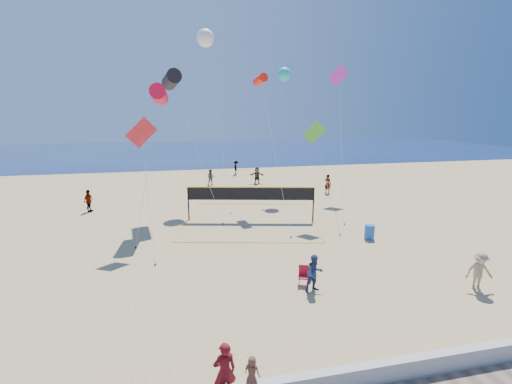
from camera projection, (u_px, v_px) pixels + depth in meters
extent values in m
plane|color=tan|center=(300.00, 326.00, 12.55)|extent=(120.00, 120.00, 0.00)
cube|color=navy|center=(202.00, 151.00, 71.63)|extent=(140.00, 50.00, 0.03)
cube|color=beige|center=(335.00, 379.00, 9.63)|extent=(32.00, 0.30, 0.60)
imported|color=#640D11|center=(225.00, 371.00, 9.16)|extent=(0.69, 0.50, 1.73)
imported|color=brown|center=(252.00, 372.00, 8.91)|extent=(0.51, 0.47, 0.88)
imported|color=navy|center=(315.00, 273.00, 14.85)|extent=(0.91, 0.76, 1.67)
imported|color=tan|center=(479.00, 271.00, 14.93)|extent=(1.27, 0.93, 1.76)
imported|color=gray|center=(89.00, 201.00, 26.92)|extent=(0.77, 1.13, 1.78)
imported|color=gray|center=(257.00, 175.00, 37.80)|extent=(1.78, 1.00, 1.83)
imported|color=gray|center=(328.00, 184.00, 33.21)|extent=(0.77, 0.81, 1.87)
imported|color=gray|center=(211.00, 178.00, 36.90)|extent=(0.88, 0.72, 1.71)
imported|color=gray|center=(236.00, 168.00, 43.30)|extent=(0.70, 1.16, 1.76)
cube|color=red|center=(304.00, 277.00, 15.44)|extent=(0.61, 0.58, 0.05)
cube|color=red|center=(304.00, 270.00, 15.57)|extent=(0.47, 0.21, 0.48)
cylinder|color=black|center=(299.00, 282.00, 15.34)|extent=(0.11, 0.24, 0.63)
cylinder|color=black|center=(299.00, 279.00, 15.68)|extent=(0.11, 0.24, 0.63)
cylinder|color=black|center=(308.00, 283.00, 15.28)|extent=(0.11, 0.24, 0.63)
cylinder|color=black|center=(308.00, 279.00, 15.62)|extent=(0.11, 0.24, 0.63)
cylinder|color=#1A57AF|center=(370.00, 232.00, 21.18)|extent=(0.70, 0.70, 0.90)
cylinder|color=black|center=(188.00, 204.00, 24.82)|extent=(0.10, 0.10, 2.42)
cylinder|color=black|center=(313.00, 204.00, 24.70)|extent=(0.10, 0.10, 2.42)
cube|color=black|center=(251.00, 194.00, 24.59)|extent=(8.84, 2.03, 0.91)
cube|color=gold|center=(251.00, 187.00, 24.48)|extent=(8.84, 2.04, 0.06)
cube|color=gold|center=(249.00, 243.00, 20.61)|extent=(9.04, 2.11, 0.02)
cube|color=gold|center=(252.00, 204.00, 29.44)|extent=(9.04, 2.11, 0.02)
cylinder|color=red|center=(159.00, 95.00, 22.62)|extent=(1.12, 2.51, 1.36)
cylinder|color=silver|center=(148.00, 166.00, 21.19)|extent=(1.59, 4.76, 8.79)
cylinder|color=black|center=(136.00, 248.00, 19.75)|extent=(0.08, 0.08, 0.10)
cylinder|color=black|center=(171.00, 80.00, 25.33)|extent=(1.59, 2.75, 1.41)
cylinder|color=silver|center=(196.00, 150.00, 24.68)|extent=(3.12, 4.39, 10.02)
cylinder|color=black|center=(223.00, 224.00, 24.04)|extent=(0.08, 0.08, 0.10)
cylinder|color=#FF1E0C|center=(260.00, 80.00, 27.27)|extent=(0.94, 1.75, 0.91)
cylinder|color=silver|center=(274.00, 149.00, 24.33)|extent=(0.06, 8.60, 10.20)
cylinder|color=black|center=(291.00, 237.00, 21.39)|extent=(0.08, 0.08, 0.10)
cube|color=red|center=(141.00, 133.00, 19.48)|extent=(1.77, 0.45, 1.79)
cylinder|color=silver|center=(148.00, 195.00, 18.50)|extent=(0.61, 3.71, 6.50)
cylinder|color=black|center=(155.00, 265.00, 17.53)|extent=(0.08, 0.08, 0.10)
cube|color=green|center=(314.00, 132.00, 23.56)|extent=(1.59, 0.44, 1.62)
cylinder|color=silver|center=(327.00, 182.00, 22.69)|extent=(0.66, 3.46, 6.29)
cylinder|color=black|center=(340.00, 235.00, 21.81)|extent=(0.08, 0.08, 0.10)
cube|color=#EA32D2|center=(339.00, 75.00, 31.36)|extent=(1.91, 0.32, 1.89)
cylinder|color=silver|center=(341.00, 140.00, 27.64)|extent=(3.50, 9.64, 10.98)
cylinder|color=black|center=(344.00, 224.00, 23.93)|extent=(0.08, 0.08, 0.10)
sphere|color=white|center=(205.00, 38.00, 28.76)|extent=(1.78, 1.78, 1.48)
cylinder|color=silver|center=(218.00, 122.00, 27.65)|extent=(1.14, 5.84, 13.76)
cylinder|color=black|center=(231.00, 213.00, 26.53)|extent=(0.08, 0.08, 0.10)
sphere|color=#26CBCE|center=(284.00, 74.00, 30.86)|extent=(1.47, 1.47, 1.23)
cylinder|color=silver|center=(274.00, 138.00, 29.17)|extent=(3.24, 5.46, 11.02)
cylinder|color=black|center=(263.00, 210.00, 27.49)|extent=(0.08, 0.08, 0.10)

